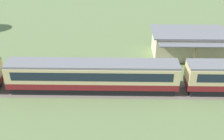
% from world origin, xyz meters
% --- Properties ---
extents(passenger_train, '(108.90, 2.89, 3.98)m').
position_xyz_m(passenger_train, '(-33.37, 1.04, 2.21)').
color(passenger_train, maroon).
rests_on(passenger_train, ground_plane).
extents(railway_track, '(155.88, 3.60, 0.04)m').
position_xyz_m(railway_track, '(-25.54, 1.04, 0.01)').
color(railway_track, '#665B51').
rests_on(railway_track, ground_plane).
extents(station_building, '(11.36, 7.22, 3.91)m').
position_xyz_m(station_building, '(-19.72, 11.24, 1.98)').
color(station_building, beige).
rests_on(station_building, ground_plane).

